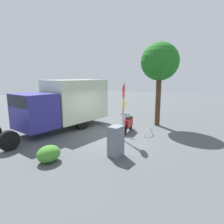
# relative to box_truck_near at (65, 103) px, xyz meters

# --- Properties ---
(ground_plane) EXTENTS (60.00, 60.00, 0.00)m
(ground_plane) POSITION_rel_box_truck_near_xyz_m (-0.60, 3.18, -1.65)
(ground_plane) COLOR #4E5356
(box_truck_near) EXTENTS (7.31, 2.69, 3.03)m
(box_truck_near) POSITION_rel_box_truck_near_xyz_m (0.00, 0.00, 0.00)
(box_truck_near) COLOR black
(box_truck_near) RESTS_ON ground
(motorcycle) EXTENTS (1.79, 0.69, 1.20)m
(motorcycle) POSITION_rel_box_truck_near_xyz_m (-1.51, 3.64, -1.13)
(motorcycle) COLOR black
(motorcycle) RESTS_ON ground
(stop_sign) EXTENTS (0.71, 0.33, 2.91)m
(stop_sign) POSITION_rel_box_truck_near_xyz_m (-0.07, 4.16, 0.29)
(stop_sign) COLOR #9E9EA3
(stop_sign) RESTS_ON ground
(street_tree) EXTENTS (2.43, 2.43, 5.40)m
(street_tree) POSITION_rel_box_truck_near_xyz_m (-4.00, 4.52, 2.48)
(street_tree) COLOR #47301E
(street_tree) RESTS_ON ground
(utility_cabinet) EXTENTS (0.61, 0.49, 1.25)m
(utility_cabinet) POSITION_rel_box_truck_near_xyz_m (1.80, 4.90, -1.02)
(utility_cabinet) COLOR slate
(utility_cabinet) RESTS_ON ground
(bike_rack_hoop) EXTENTS (0.85, 0.15, 0.85)m
(bike_rack_hoop) POSITION_rel_box_truck_near_xyz_m (-1.53, 4.95, -1.65)
(bike_rack_hoop) COLOR #B7B7BC
(bike_rack_hoop) RESTS_ON ground
(shrub_near_sign) EXTENTS (0.94, 0.77, 0.64)m
(shrub_near_sign) POSITION_rel_box_truck_near_xyz_m (3.70, 3.07, -1.33)
(shrub_near_sign) COLOR #448B2F
(shrub_near_sign) RESTS_ON ground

